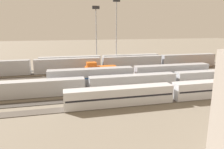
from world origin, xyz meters
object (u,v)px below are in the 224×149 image
Objects in this scene: train_on_track_5 at (133,75)px; train_on_track_6 at (175,79)px; train_on_track_1 at (101,64)px; train_on_track_3 at (100,71)px; light_mast_2 at (96,28)px; light_mast_0 at (116,24)px; train_on_track_8 at (172,92)px; train_on_track_0 at (101,62)px.

train_on_track_5 is 0.49× the size of train_on_track_6.
train_on_track_1 is 9.56× the size of train_on_track_3.
light_mast_2 is at bearing -96.13° from train_on_track_3.
light_mast_0 is 8.26m from light_mast_2.
light_mast_0 is (-10.08, -17.84, 14.95)m from train_on_track_3.
train_on_track_5 reaches higher than train_on_track_8.
train_on_track_5 is 15.51m from train_on_track_8.
train_on_track_0 is 0.49× the size of train_on_track_1.
light_mast_2 reaches higher than train_on_track_8.
train_on_track_6 is 23.56m from train_on_track_3.
train_on_track_5 is 31.85m from light_mast_2.
train_on_track_5 reaches higher than train_on_track_6.
train_on_track_8 is 27.64m from train_on_track_3.
train_on_track_0 is 1.76× the size of light_mast_0.
train_on_track_6 is 3.57× the size of light_mast_0.
train_on_track_3 is (18.17, -15.00, 0.14)m from train_on_track_6.
train_on_track_5 and train_on_track_1 have the same top height.
train_on_track_6 is 3.99× the size of light_mast_2.
train_on_track_1 is (5.58, -20.00, 0.01)m from train_on_track_5.
train_on_track_6 is at bearing 116.33° from train_on_track_0.
train_on_track_6 is at bearing 122.42° from train_on_track_1.
train_on_track_1 is at bearing 92.05° from light_mast_2.
train_on_track_8 is 45.45m from light_mast_0.
train_on_track_5 is 12.73m from train_on_track_3.
train_on_track_5 is 20.76m from train_on_track_1.
train_on_track_0 reaches higher than train_on_track_6.
train_on_track_5 and train_on_track_3 have the same top height.
train_on_track_1 is 10.27m from train_on_track_3.
train_on_track_1 is 3.99× the size of light_mast_2.
train_on_track_6 is 1.00× the size of train_on_track_1.
light_mast_2 is (5.88, -28.49, 12.96)m from train_on_track_5.
train_on_track_8 is at bearing 57.44° from train_on_track_6.
train_on_track_3 is (11.78, -25.00, 0.13)m from train_on_track_8.
light_mast_0 is (-2.21, -27.84, 14.51)m from train_on_track_5.
train_on_track_0 is at bearing -63.67° from train_on_track_6.
light_mast_0 is at bearing -157.17° from train_on_track_0.
train_on_track_5 is at bearing 128.19° from train_on_track_3.
train_on_track_1 is at bearing -57.58° from train_on_track_6.
light_mast_2 is (16.18, -33.49, 13.54)m from train_on_track_6.
light_mast_2 reaches higher than train_on_track_3.
train_on_track_0 is 16.24m from light_mast_0.
train_on_track_5 is at bearing -25.89° from train_on_track_6.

